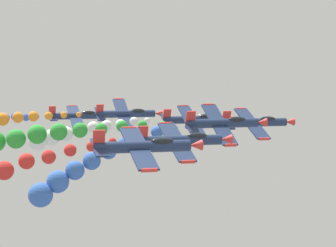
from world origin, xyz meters
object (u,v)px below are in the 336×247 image
at_px(airplane_right_outer, 182,140).
at_px(airplane_trailing, 79,116).
at_px(airplane_left_inner, 195,119).
at_px(airplane_left_outer, 127,114).
at_px(airplane_lead, 256,122).
at_px(airplane_right_inner, 224,123).
at_px(airplane_high_slot, 145,146).

distance_m(airplane_right_outer, airplane_trailing, 42.12).
relative_size(airplane_left_inner, airplane_left_outer, 1.00).
height_order(airplane_left_inner, airplane_trailing, airplane_left_inner).
xyz_separation_m(airplane_left_inner, airplane_trailing, (-16.54, -14.73, -0.26)).
bearing_deg(airplane_lead, airplane_left_inner, -147.70).
height_order(airplane_right_inner, airplane_left_outer, airplane_right_inner).
bearing_deg(airplane_right_outer, airplane_left_inner, 159.91).
bearing_deg(airplane_trailing, airplane_lead, 38.63).
xyz_separation_m(airplane_right_inner, airplane_trailing, (-32.92, -13.28, -1.00)).
height_order(airplane_right_inner, airplane_right_outer, airplane_right_inner).
bearing_deg(airplane_lead, airplane_right_outer, -42.77).
relative_size(airplane_left_outer, airplane_high_slot, 1.00).
bearing_deg(airplane_right_outer, airplane_trailing, -172.50).
distance_m(airplane_right_inner, airplane_trailing, 35.51).
bearing_deg(airplane_trailing, airplane_left_outer, 37.39).
bearing_deg(airplane_lead, airplane_right_inner, -44.42).
bearing_deg(airplane_high_slot, airplane_right_outer, 142.35).
relative_size(airplane_lead, airplane_trailing, 1.00).
bearing_deg(airplane_right_outer, airplane_lead, 137.23).
bearing_deg(airplane_lead, airplane_left_outer, -140.79).
height_order(airplane_right_outer, airplane_trailing, airplane_right_outer).
bearing_deg(airplane_left_outer, airplane_right_outer, -1.48).
xyz_separation_m(airplane_left_inner, airplane_right_outer, (25.22, -9.23, -0.26)).
xyz_separation_m(airplane_right_outer, airplane_high_slot, (7.34, -5.67, 0.32)).
relative_size(airplane_right_outer, airplane_trailing, 1.00).
height_order(airplane_left_inner, airplane_right_outer, airplane_left_inner).
distance_m(airplane_left_outer, airplane_right_outer, 33.45).
distance_m(airplane_left_outer, airplane_high_slot, 41.29).
height_order(airplane_lead, airplane_high_slot, airplane_lead).
bearing_deg(airplane_right_inner, airplane_lead, 135.58).
distance_m(airplane_right_outer, airplane_high_slot, 9.28).
relative_size(airplane_right_outer, airplane_high_slot, 1.00).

